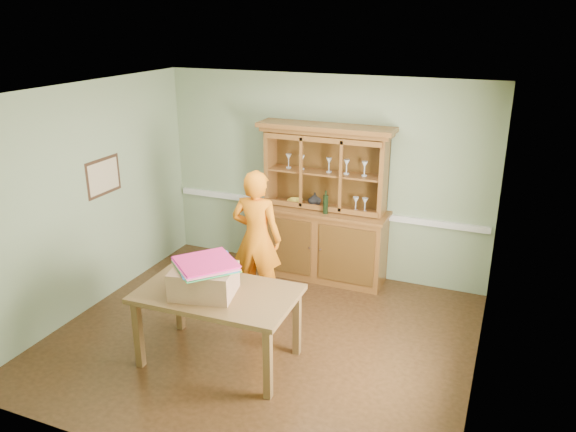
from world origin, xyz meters
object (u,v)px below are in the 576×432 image
at_px(china_hutch, 323,226).
at_px(cardboard_box, 204,281).
at_px(person, 257,238).
at_px(dining_table, 218,300).

distance_m(china_hutch, cardboard_box, 2.44).
bearing_deg(china_hutch, person, -116.32).
relative_size(dining_table, person, 0.94).
xyz_separation_m(china_hutch, person, (-0.50, -1.01, 0.12)).
height_order(china_hutch, person, china_hutch).
bearing_deg(cardboard_box, dining_table, 44.68).
xyz_separation_m(china_hutch, dining_table, (-0.32, -2.30, -0.04)).
bearing_deg(dining_table, person, 96.33).
relative_size(china_hutch, person, 1.23).
distance_m(dining_table, person, 1.32).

